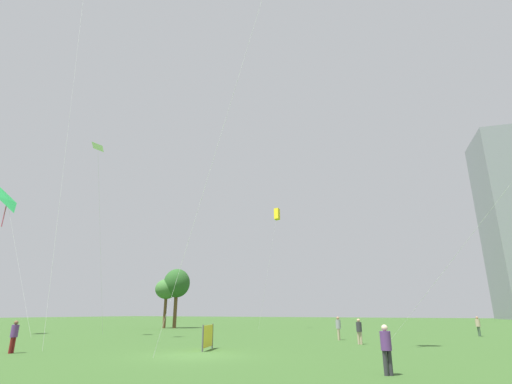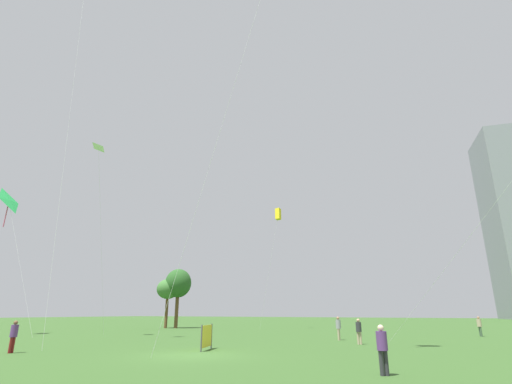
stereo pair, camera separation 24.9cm
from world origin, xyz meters
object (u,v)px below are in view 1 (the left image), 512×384
object	(u,v)px
person_standing_3	(359,329)
park_tree_1	(166,290)
kite_flying_1	(277,214)
kite_flying_3	(7,201)
park_tree_0	(177,284)
event_banner	(208,336)
person_standing_0	(338,326)
person_standing_4	(14,334)
kite_flying_6	(98,150)
person_standing_2	(386,346)
person_standing_1	(478,325)

from	to	relation	value
person_standing_3	park_tree_1	distance (m)	31.79
kite_flying_1	kite_flying_3	world-z (taller)	kite_flying_1
park_tree_0	park_tree_1	world-z (taller)	park_tree_0
event_banner	person_standing_3	bearing A→B (deg)	49.70
person_standing_0	park_tree_0	distance (m)	27.68
person_standing_4	event_banner	xyz separation A→B (m)	(7.67, 5.95, -0.19)
park_tree_0	park_tree_1	xyz separation A→B (m)	(-1.16, -0.61, -0.75)
person_standing_0	kite_flying_6	bearing A→B (deg)	-72.33
person_standing_4	event_banner	size ratio (longest dim) A/B	0.77
person_standing_2	park_tree_1	distance (m)	41.59
event_banner	person_standing_0	bearing A→B (deg)	68.96
person_standing_0	kite_flying_3	size ratio (longest dim) A/B	0.12
kite_flying_6	event_banner	xyz separation A→B (m)	(15.54, -3.75, -15.68)
kite_flying_6	kite_flying_3	bearing A→B (deg)	-169.24
person_standing_4	park_tree_0	bearing A→B (deg)	-173.00
person_standing_1	person_standing_3	distance (m)	14.80
person_standing_4	kite_flying_1	distance (m)	34.92
person_standing_0	park_tree_1	world-z (taller)	park_tree_1
person_standing_0	kite_flying_3	distance (m)	32.69
person_standing_1	person_standing_2	world-z (taller)	person_standing_1
person_standing_4	park_tree_1	size ratio (longest dim) A/B	0.25
person_standing_0	person_standing_3	bearing A→B (deg)	32.82
event_banner	kite_flying_1	bearing A→B (deg)	106.07
event_banner	person_standing_2	bearing A→B (deg)	-24.25
park_tree_1	kite_flying_3	bearing A→B (deg)	-99.95
kite_flying_1	kite_flying_6	xyz separation A→B (m)	(-7.97, -22.54, 2.08)
person_standing_2	person_standing_4	size ratio (longest dim) A/B	1.01
kite_flying_1	kite_flying_6	distance (m)	24.00
kite_flying_1	kite_flying_3	xyz separation A→B (m)	(-17.60, -24.37, -2.08)
person_standing_1	kite_flying_3	world-z (taller)	kite_flying_3
kite_flying_1	park_tree_0	world-z (taller)	kite_flying_1
person_standing_0	person_standing_2	xyz separation A→B (m)	(5.98, -15.45, -0.05)
kite_flying_6	person_standing_1	bearing A→B (deg)	30.19
kite_flying_1	kite_flying_3	bearing A→B (deg)	-125.83
person_standing_0	person_standing_1	distance (m)	13.50
kite_flying_1	park_tree_0	bearing A→B (deg)	-163.75
kite_flying_3	event_banner	bearing A→B (deg)	-4.35
person_standing_2	park_tree_1	xyz separation A→B (m)	(-31.82, 26.49, 3.89)
kite_flying_6	park_tree_1	xyz separation A→B (m)	(-6.12, 18.17, -11.59)
person_standing_0	person_standing_2	size ratio (longest dim) A/B	1.05
person_standing_1	kite_flying_3	size ratio (longest dim) A/B	0.12
person_standing_2	park_tree_0	xyz separation A→B (m)	(-30.66, 27.10, 4.64)
kite_flying_3	park_tree_1	xyz separation A→B (m)	(3.51, 20.00, -7.43)
kite_flying_6	park_tree_0	size ratio (longest dim) A/B	2.26
park_tree_0	person_standing_4	bearing A→B (deg)	-65.73
kite_flying_3	kite_flying_6	world-z (taller)	kite_flying_6
park_tree_0	event_banner	size ratio (longest dim) A/B	3.71
person_standing_2	park_tree_0	size ratio (longest dim) A/B	0.21
person_standing_2	kite_flying_3	distance (m)	37.66
person_standing_1	event_banner	world-z (taller)	person_standing_1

